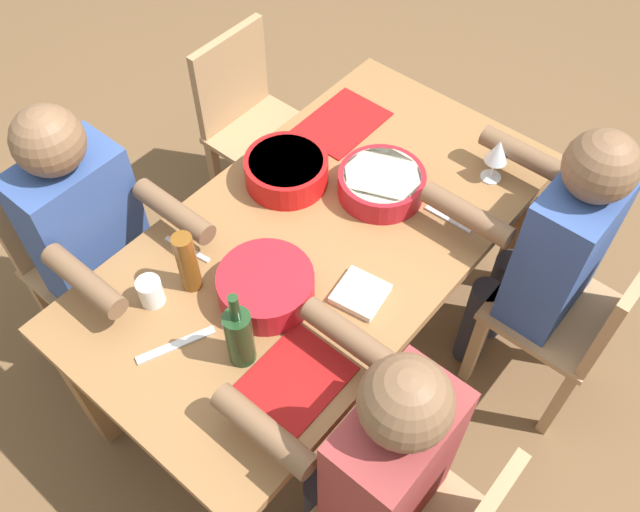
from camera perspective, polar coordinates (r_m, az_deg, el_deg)
ground_plane at (r=2.77m, az=-0.00°, el=-7.94°), size 8.00×8.00×0.00m
dining_table at (r=2.23m, az=-0.00°, el=0.31°), size 1.65×0.87×0.74m
chair_near_right at (r=2.60m, az=-19.60°, el=0.51°), size 0.40×0.40×0.85m
diner_near_right at (r=2.33m, az=-18.34°, el=1.48°), size 0.41×0.53×1.20m
chair_far_left at (r=2.45m, az=20.96°, el=-4.72°), size 0.40×0.40×0.85m
diner_far_left at (r=2.30m, az=18.56°, el=0.58°), size 0.41×0.53×1.20m
diner_far_right at (r=1.84m, az=4.80°, el=-16.65°), size 0.41×0.53×1.20m
chair_near_left at (r=2.94m, az=-5.73°, el=11.24°), size 0.40×0.40×0.85m
serving_bowl_salad at (r=1.98m, az=-4.55°, el=-2.44°), size 0.28×0.28×0.10m
serving_bowl_pasta at (r=2.25m, az=5.17°, el=6.14°), size 0.29×0.29×0.09m
serving_bowl_greens at (r=2.28m, az=-2.83°, el=7.28°), size 0.28×0.28×0.10m
wine_bottle at (r=1.83m, az=-6.76°, el=-6.66°), size 0.08×0.08×0.29m
beer_bottle at (r=1.99m, az=-11.05°, el=-0.53°), size 0.06×0.06×0.22m
wine_glass at (r=2.32m, az=14.63°, el=8.35°), size 0.08×0.08×0.17m
cup_near_right at (r=2.03m, az=-13.99°, el=-2.91°), size 0.07×0.07×0.09m
fork_near_right at (r=2.16m, az=-11.04°, el=0.56°), size 0.04×0.17×0.01m
fork_far_left at (r=2.24m, az=10.68°, el=3.05°), size 0.02×0.17×0.01m
placemat_far_right at (r=1.87m, az=-2.51°, el=-10.69°), size 0.32×0.23×0.01m
placemat_near_left at (r=2.52m, az=1.86°, el=11.10°), size 0.32×0.23×0.01m
carving_knife at (r=1.97m, az=-11.96°, el=-7.29°), size 0.22×0.11×0.01m
napkin_stack at (r=2.01m, az=3.40°, el=-3.16°), size 0.16×0.16×0.02m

